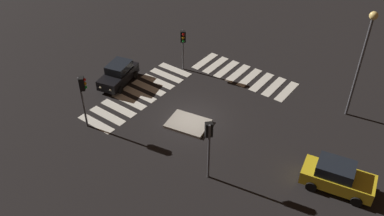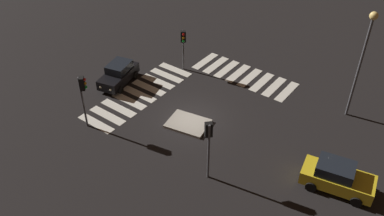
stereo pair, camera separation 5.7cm
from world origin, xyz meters
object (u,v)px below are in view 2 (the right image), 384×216
Objects in this scene: car_yellow at (337,177)px; traffic_light_east at (183,41)px; traffic_light_west at (209,137)px; street_lamp at (364,49)px; traffic_island at (188,124)px; traffic_light_north at (83,90)px; car_black at (119,74)px.

car_yellow is 1.21× the size of traffic_light_east.
traffic_light_west is 12.46m from street_lamp.
traffic_light_north is at bearing 37.63° from traffic_island.
traffic_light_north is (9.61, 1.08, -0.04)m from traffic_light_west.
traffic_light_north is at bearing -174.17° from car_yellow.
traffic_light_west is (-11.84, 4.24, 2.30)m from car_black.
traffic_light_north is at bearing -47.30° from traffic_light_east.
traffic_light_east is (-3.02, -4.76, 1.95)m from car_black.
traffic_light_west reaches higher than traffic_light_north.
traffic_light_east is at bearing 150.76° from car_yellow.
street_lamp is at bearing 56.74° from traffic_light_east.
car_black is 0.52× the size of street_lamp.
traffic_light_east is 14.01m from street_lamp.
car_yellow is 17.20m from traffic_light_north.
street_lamp is (-14.34, -12.37, 2.40)m from traffic_light_north.
traffic_light_east reaches higher than traffic_island.
traffic_island is 0.73× the size of car_yellow.
traffic_light_east is (8.83, -9.00, -0.36)m from traffic_light_west.
traffic_light_north is at bearing 50.04° from traffic_light_west.
traffic_light_west is 1.01× the size of traffic_light_north.
traffic_light_north is (5.63, 4.34, 3.03)m from traffic_island.
traffic_light_north reaches higher than traffic_island.
car_yellow reaches higher than traffic_island.
traffic_light_east reaches higher than car_black.
traffic_island is 0.79× the size of traffic_light_west.
car_yellow is at bearing -107.29° from traffic_light_west.
traffic_light_north is at bearing 40.78° from street_lamp.
car_yellow is at bearing 74.97° from car_black.
traffic_light_north reaches higher than car_yellow.
car_yellow is 0.55× the size of street_lamp.
traffic_light_east is (15.58, -5.24, 1.89)m from car_yellow.
traffic_island is at bearing -5.09° from traffic_light_north.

